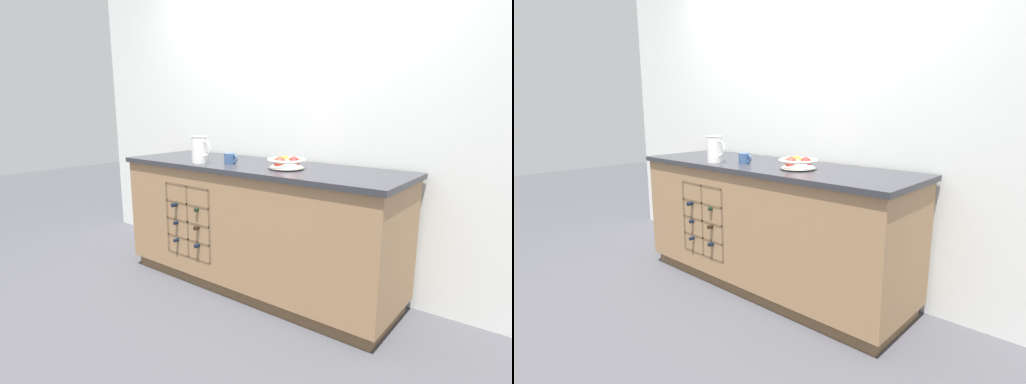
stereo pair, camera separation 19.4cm
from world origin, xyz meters
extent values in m
plane|color=#424247|center=(0.00, 0.00, 0.00)|extent=(14.00, 14.00, 0.00)
cube|color=silver|center=(0.00, 0.39, 1.27)|extent=(4.51, 0.06, 2.55)
cube|color=brown|center=(0.00, 0.00, 0.04)|extent=(2.05, 0.58, 0.09)
cube|color=#99724C|center=(0.00, 0.00, 0.49)|extent=(2.11, 0.64, 0.79)
cube|color=#2D2D33|center=(0.00, 0.00, 0.90)|extent=(2.15, 0.68, 0.03)
cube|color=brown|center=(-0.38, -0.22, 0.50)|extent=(0.45, 0.01, 0.53)
cube|color=brown|center=(-0.61, -0.27, 0.50)|extent=(0.02, 0.10, 0.53)
cube|color=brown|center=(-0.16, -0.27, 0.50)|extent=(0.02, 0.10, 0.53)
cube|color=brown|center=(-0.38, -0.27, 0.23)|extent=(0.45, 0.10, 0.02)
cube|color=brown|center=(-0.38, -0.27, 0.36)|extent=(0.45, 0.10, 0.02)
cube|color=brown|center=(-0.38, -0.27, 0.50)|extent=(0.45, 0.10, 0.02)
cube|color=brown|center=(-0.38, -0.27, 0.63)|extent=(0.45, 0.10, 0.02)
cube|color=brown|center=(-0.38, -0.27, 0.76)|extent=(0.45, 0.10, 0.02)
cube|color=brown|center=(-0.38, -0.27, 0.50)|extent=(0.02, 0.10, 0.53)
cylinder|color=black|center=(-0.50, -0.19, 0.34)|extent=(0.07, 0.19, 0.07)
cylinder|color=black|center=(-0.50, -0.32, 0.34)|extent=(0.03, 0.08, 0.03)
cylinder|color=black|center=(-0.27, -0.16, 0.34)|extent=(0.08, 0.21, 0.08)
cylinder|color=black|center=(-0.27, -0.31, 0.34)|extent=(0.03, 0.09, 0.03)
cylinder|color=black|center=(-0.50, -0.17, 0.47)|extent=(0.07, 0.20, 0.07)
cylinder|color=black|center=(-0.50, -0.31, 0.47)|extent=(0.03, 0.09, 0.03)
cylinder|color=black|center=(-0.27, -0.19, 0.48)|extent=(0.08, 0.18, 0.08)
cylinder|color=black|center=(-0.27, -0.32, 0.48)|extent=(0.03, 0.08, 0.03)
cylinder|color=black|center=(-0.50, -0.18, 0.61)|extent=(0.08, 0.20, 0.08)
cylinder|color=black|center=(-0.50, -0.32, 0.61)|extent=(0.03, 0.08, 0.03)
cylinder|color=black|center=(-0.27, -0.16, 0.61)|extent=(0.07, 0.20, 0.07)
cylinder|color=black|center=(-0.27, -0.30, 0.61)|extent=(0.03, 0.08, 0.03)
cylinder|color=silver|center=(0.30, -0.06, 0.92)|extent=(0.11, 0.11, 0.01)
cone|color=silver|center=(0.30, -0.06, 0.96)|extent=(0.24, 0.24, 0.06)
torus|color=silver|center=(0.30, -0.06, 0.98)|extent=(0.26, 0.26, 0.02)
sphere|color=red|center=(0.34, -0.03, 0.96)|extent=(0.07, 0.07, 0.07)
sphere|color=red|center=(0.28, -0.11, 0.97)|extent=(0.08, 0.08, 0.08)
sphere|color=orange|center=(0.27, -0.04, 0.97)|extent=(0.08, 0.08, 0.08)
cylinder|color=white|center=(-0.37, -0.20, 1.02)|extent=(0.11, 0.11, 0.19)
torus|color=white|center=(-0.37, -0.20, 1.11)|extent=(0.11, 0.11, 0.01)
torus|color=white|center=(-0.31, -0.20, 1.03)|extent=(0.11, 0.01, 0.11)
cylinder|color=#385684|center=(-0.16, -0.10, 0.96)|extent=(0.08, 0.08, 0.08)
torus|color=#385684|center=(-0.12, -0.10, 0.96)|extent=(0.06, 0.01, 0.06)
camera|label=1|loc=(1.74, -2.21, 1.31)|focal=28.00mm
camera|label=2|loc=(1.89, -2.08, 1.31)|focal=28.00mm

